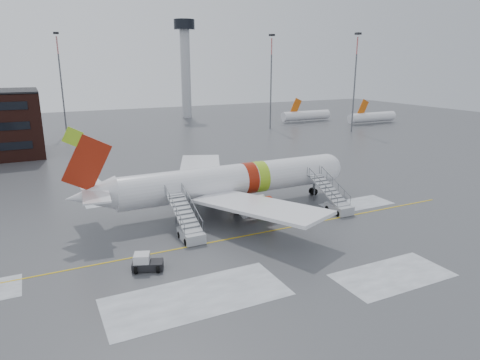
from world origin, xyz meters
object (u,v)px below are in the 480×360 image
pushback_tug (146,263)px  airstair_aft (189,228)px  airliner (226,182)px  airstair_fwd (335,202)px

pushback_tug → airstair_aft: bearing=41.5°
airliner → airstair_fwd: airliner is taller
airliner → airstair_aft: bearing=-137.4°
pushback_tug → airliner: bearing=42.1°
airstair_fwd → airstair_aft: bearing=180.0°
airliner → airstair_aft: airliner is taller
airliner → airstair_aft: 9.93m
airliner → airstair_fwd: (11.45, -6.54, -2.35)m
airstair_fwd → pushback_tug: size_ratio=2.64×
airstair_fwd → airliner: bearing=150.3°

